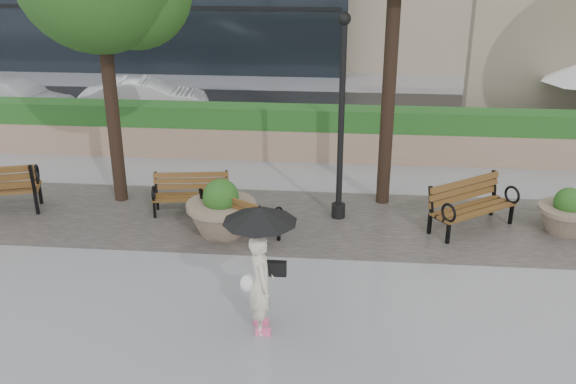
# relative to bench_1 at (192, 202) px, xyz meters

# --- Properties ---
(ground) EXTENTS (100.00, 100.00, 0.00)m
(ground) POSITION_rel_bench_1_xyz_m (2.10, -3.20, -0.25)
(ground) COLOR gray
(ground) RESTS_ON ground
(cobble_strip) EXTENTS (28.00, 3.20, 0.01)m
(cobble_strip) POSITION_rel_bench_1_xyz_m (2.10, -0.20, -0.24)
(cobble_strip) COLOR #383330
(cobble_strip) RESTS_ON ground
(hedge_wall) EXTENTS (24.00, 0.80, 1.35)m
(hedge_wall) POSITION_rel_bench_1_xyz_m (2.10, 3.80, 0.42)
(hedge_wall) COLOR #9A7D63
(hedge_wall) RESTS_ON ground
(asphalt_street) EXTENTS (40.00, 7.00, 0.00)m
(asphalt_street) POSITION_rel_bench_1_xyz_m (2.10, 7.80, -0.25)
(asphalt_street) COLOR black
(asphalt_street) RESTS_ON ground
(bench_1) EXTENTS (1.63, 0.84, 0.83)m
(bench_1) POSITION_rel_bench_1_xyz_m (0.00, 0.00, 0.00)
(bench_1) COLOR brown
(bench_1) RESTS_ON ground
(bench_2) EXTENTS (1.68, 1.37, 0.86)m
(bench_2) POSITION_rel_bench_1_xyz_m (1.18, -0.93, 0.01)
(bench_2) COLOR brown
(bench_2) RESTS_ON ground
(bench_3) EXTENTS (1.87, 1.64, 0.97)m
(bench_3) POSITION_rel_bench_1_xyz_m (5.68, -0.25, 0.04)
(bench_3) COLOR brown
(bench_3) RESTS_ON ground
(planter_left) EXTENTS (1.34, 1.34, 1.13)m
(planter_left) POSITION_rel_bench_1_xyz_m (0.82, -0.92, 0.19)
(planter_left) COLOR #7F6B56
(planter_left) RESTS_ON ground
(planter_right) EXTENTS (1.10, 1.10, 0.92)m
(planter_right) POSITION_rel_bench_1_xyz_m (7.50, -0.22, 0.11)
(planter_right) COLOR #7F6B56
(planter_right) RESTS_ON ground
(lamppost) EXTENTS (0.28, 0.28, 4.12)m
(lamppost) POSITION_rel_bench_1_xyz_m (3.06, 0.06, 1.57)
(lamppost) COLOR black
(lamppost) RESTS_ON ground
(car_left) EXTENTS (4.53, 2.70, 1.23)m
(car_left) POSITION_rel_bench_1_xyz_m (-7.23, 6.88, 0.37)
(car_left) COLOR silver
(car_left) RESTS_ON ground
(car_right) EXTENTS (4.04, 1.97, 1.28)m
(car_right) POSITION_rel_bench_1_xyz_m (-3.12, 7.10, 0.39)
(car_right) COLOR silver
(car_right) RESTS_ON ground
(pedestrian) EXTENTS (1.06, 1.06, 1.95)m
(pedestrian) POSITION_rel_bench_1_xyz_m (2.00, -4.05, 0.94)
(pedestrian) COLOR beige
(pedestrian) RESTS_ON ground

